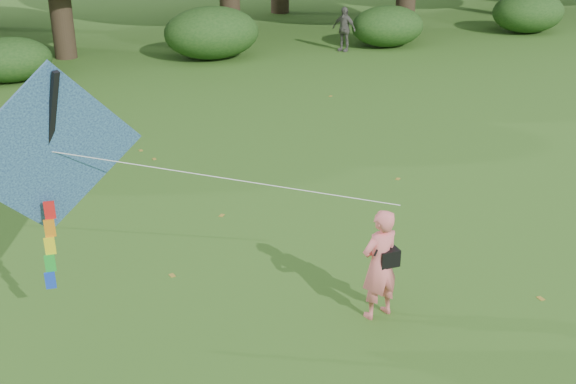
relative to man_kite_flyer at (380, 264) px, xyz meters
name	(u,v)px	position (x,y,z in m)	size (l,w,h in m)	color
ground	(363,336)	(-0.44, -0.42, -0.86)	(100.00, 100.00, 0.00)	#265114
man_kite_flyer	(380,264)	(0.00, 0.00, 0.00)	(0.63, 0.41, 1.72)	#F27272
bystander_right	(344,29)	(7.60, 16.85, -0.02)	(0.98, 0.41, 1.68)	#615E56
crossbody_bag	(388,257)	(0.12, -0.03, 0.11)	(0.43, 0.20, 0.70)	black
flying_kite	(50,154)	(-4.26, 1.12, 1.90)	(5.75, 1.60, 3.22)	#235699
shrub_band	(110,44)	(-1.16, 17.19, -0.01)	(39.15, 3.22, 1.88)	#264919
fallen_leaves	(192,177)	(-1.16, 6.35, -0.86)	(10.81, 11.87, 0.01)	olive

